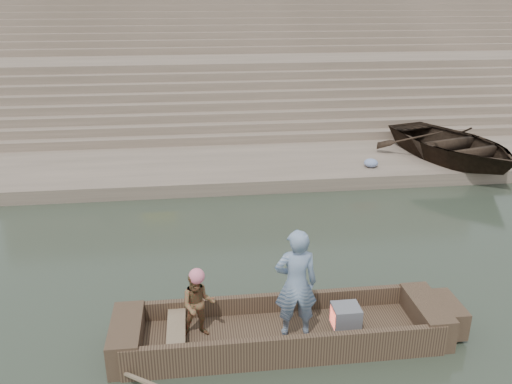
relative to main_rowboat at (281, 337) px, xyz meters
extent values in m
plane|color=#252E22|center=(2.22, 0.86, -0.11)|extent=(120.00, 120.00, 0.00)
cube|color=gray|center=(2.22, 8.86, 0.09)|extent=(32.00, 4.00, 0.40)
cube|color=gray|center=(2.22, 16.36, 1.29)|extent=(32.00, 3.00, 2.80)
cube|color=gray|center=(2.22, 23.36, 2.49)|extent=(32.00, 3.00, 5.20)
cube|color=gray|center=(2.22, 11.11, 0.24)|extent=(32.00, 0.50, 0.70)
cube|color=gray|center=(2.22, 11.61, 0.39)|extent=(32.00, 0.50, 1.00)
cube|color=gray|center=(2.22, 12.11, 0.54)|extent=(32.00, 0.50, 1.30)
cube|color=gray|center=(2.22, 12.61, 0.69)|extent=(32.00, 0.50, 1.60)
cube|color=gray|center=(2.22, 13.11, 0.84)|extent=(32.00, 0.50, 1.90)
cube|color=gray|center=(2.22, 13.61, 0.99)|extent=(32.00, 0.50, 2.20)
cube|color=gray|center=(2.22, 14.11, 1.14)|extent=(32.00, 0.50, 2.50)
cube|color=gray|center=(2.22, 14.61, 1.29)|extent=(32.00, 0.50, 2.80)
cube|color=gray|center=(2.22, 18.11, 1.44)|extent=(32.00, 0.50, 3.10)
cube|color=gray|center=(2.22, 18.61, 1.59)|extent=(32.00, 0.50, 3.40)
cube|color=gray|center=(2.22, 19.11, 1.74)|extent=(32.00, 0.50, 3.70)
cube|color=gray|center=(2.22, 19.61, 1.89)|extent=(32.00, 0.50, 4.00)
cube|color=gray|center=(2.22, 20.11, 2.04)|extent=(32.00, 0.50, 4.30)
cube|color=gray|center=(2.22, 20.61, 2.19)|extent=(32.00, 0.50, 4.60)
cube|color=gray|center=(2.22, 21.11, 2.34)|extent=(32.00, 0.50, 4.90)
cube|color=gray|center=(2.22, 21.61, 2.49)|extent=(32.00, 0.50, 5.20)
cube|color=brown|center=(0.00, 0.00, 0.00)|extent=(5.00, 1.30, 0.22)
cube|color=brown|center=(0.00, -0.62, 0.17)|extent=(5.20, 0.12, 0.56)
cube|color=brown|center=(0.00, 0.62, 0.17)|extent=(5.20, 0.12, 0.56)
cube|color=brown|center=(-2.55, 0.00, 0.19)|extent=(0.50, 1.30, 0.60)
cube|color=brown|center=(2.55, 0.00, 0.19)|extent=(0.50, 1.30, 0.60)
cube|color=brown|center=(2.95, 0.00, 0.21)|extent=(0.35, 0.90, 0.50)
cube|color=#937A5B|center=(-1.75, 0.00, 0.29)|extent=(0.30, 1.20, 0.08)
cylinder|color=#937A5B|center=(-2.40, -0.90, 0.19)|extent=(1.03, 2.10, 1.36)
sphere|color=pink|center=(-1.38, 0.08, 1.23)|extent=(0.26, 0.26, 0.26)
imported|color=navy|center=(0.21, -0.09, 1.07)|extent=(0.72, 0.48, 1.92)
imported|color=#226730|center=(-1.38, 0.08, 0.70)|extent=(0.58, 0.46, 1.18)
cube|color=slate|center=(1.11, 0.00, 0.31)|extent=(0.46, 0.42, 0.40)
cube|color=#E5593F|center=(0.90, 0.00, 0.31)|extent=(0.04, 0.34, 0.32)
imported|color=#2D2116|center=(7.05, 8.21, 0.81)|extent=(4.90, 5.87, 1.05)
ellipsoid|color=#3F5999|center=(4.17, 7.79, 0.42)|extent=(0.44, 0.44, 0.26)
camera|label=1|loc=(-1.32, -7.25, 5.49)|focal=36.61mm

